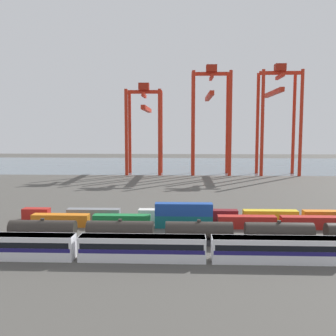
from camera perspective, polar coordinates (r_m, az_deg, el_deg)
ground_plane at (r=120.82m, az=1.95°, el=-4.03°), size 420.00×420.00×0.00m
harbour_water at (r=226.71m, az=2.11°, el=0.52°), size 400.00×110.00×0.01m
passenger_train at (r=60.45m, az=-3.93°, el=-11.89°), size 61.62×3.14×3.90m
freight_tank_row at (r=68.58m, az=4.72°, el=-9.76°), size 68.90×3.03×4.49m
shipping_container_0 at (r=84.27m, az=-15.98°, el=-7.63°), size 12.10×2.44×2.60m
shipping_container_1 at (r=81.16m, az=-7.03°, el=-7.96°), size 12.10×2.44×2.60m
shipping_container_2 at (r=80.12m, az=2.41°, el=-8.10°), size 12.10×2.44×2.60m
shipping_container_3 at (r=79.54m, az=2.41°, el=-6.28°), size 12.10×2.44×2.60m
shipping_container_4 at (r=81.24m, az=11.83°, el=-8.02°), size 12.10×2.44×2.60m
shipping_container_5 at (r=84.42m, az=20.77°, el=-7.75°), size 12.10×2.44×2.60m
shipping_container_9 at (r=92.20m, az=-19.37°, el=-6.59°), size 6.04×2.44×2.60m
shipping_container_10 at (r=88.19m, az=-11.22°, el=-6.92°), size 12.10×2.44×2.60m
shipping_container_11 at (r=86.09m, az=-2.47°, el=-7.13°), size 6.04×2.44×2.60m
shipping_container_12 at (r=86.04m, az=6.50°, el=-7.16°), size 12.10×2.44×2.60m
shipping_container_13 at (r=88.04m, az=15.26°, el=-7.04°), size 12.10×2.44×2.60m
shipping_container_14 at (r=91.95m, az=23.46°, el=-6.77°), size 12.10×2.44×2.60m
gantry_crane_west at (r=179.42m, az=-3.56°, el=7.46°), size 16.76×35.90×42.28m
gantry_crane_central at (r=179.19m, az=6.48°, el=8.92°), size 18.12×37.79×50.29m
gantry_crane_east at (r=183.69m, az=16.32°, el=8.74°), size 18.65×35.52×50.52m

